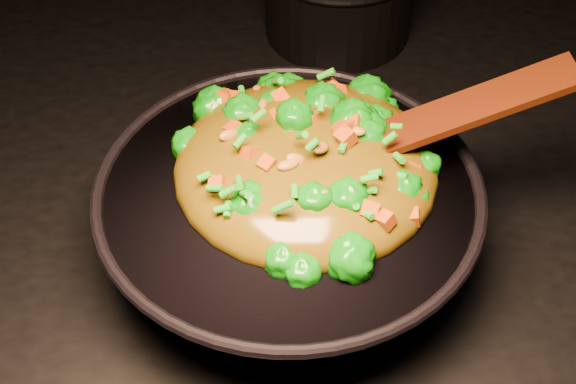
{
  "coord_description": "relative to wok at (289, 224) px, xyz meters",
  "views": [
    {
      "loc": [
        -0.11,
        -0.65,
        1.58
      ],
      "look_at": [
        -0.08,
        -0.09,
        0.99
      ],
      "focal_mm": 50.0,
      "sensor_mm": 36.0,
      "label": 1
    }
  ],
  "objects": [
    {
      "name": "wok",
      "position": [
        0.0,
        0.0,
        0.0
      ],
      "size": [
        0.47,
        0.47,
        0.11
      ],
      "primitive_type": null,
      "rotation": [
        0.0,
        0.0,
        -0.27
      ],
      "color": "black",
      "rests_on": "stovetop"
    },
    {
      "name": "stir_fry",
      "position": [
        0.02,
        0.02,
        0.1
      ],
      "size": [
        0.32,
        0.32,
        0.09
      ],
      "primitive_type": null,
      "rotation": [
        0.0,
        0.0,
        -0.21
      ],
      "color": "#0F7C08",
      "rests_on": "wok"
    },
    {
      "name": "spatula",
      "position": [
        0.13,
        0.03,
        0.1
      ],
      "size": [
        0.29,
        0.06,
        0.12
      ],
      "primitive_type": "cube",
      "rotation": [
        0.0,
        -0.38,
        0.03
      ],
      "color": "#331807",
      "rests_on": "wok"
    }
  ]
}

